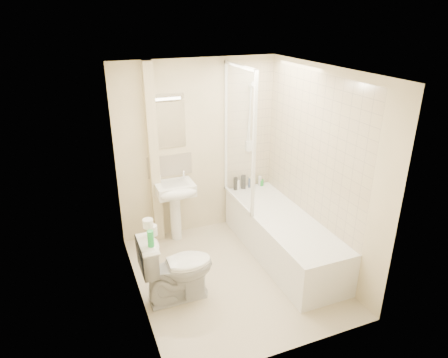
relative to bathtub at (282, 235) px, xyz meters
name	(u,v)px	position (x,y,z in m)	size (l,w,h in m)	color
floor	(233,275)	(-0.75, -0.18, -0.29)	(2.50, 2.50, 0.00)	beige
wall_back	(198,149)	(-0.75, 1.07, 0.91)	(2.20, 0.02, 2.40)	beige
wall_left	(132,201)	(-1.85, -0.18, 0.91)	(0.02, 2.50, 2.40)	beige
wall_right	(320,170)	(0.35, -0.18, 0.91)	(0.02, 2.50, 2.40)	beige
ceiling	(236,71)	(-0.75, -0.18, 2.11)	(2.20, 2.50, 0.02)	white
tile_back	(249,128)	(0.00, 1.06, 1.14)	(0.70, 0.01, 1.75)	beige
tile_right	(312,147)	(0.34, 0.00, 1.14)	(0.01, 2.10, 1.75)	beige
pipe_boxing	(154,157)	(-1.37, 1.01, 0.91)	(0.12, 0.12, 2.40)	beige
splashback	(170,165)	(-1.15, 1.06, 0.74)	(0.60, 0.01, 0.30)	beige
mirror	(168,125)	(-1.15, 1.06, 1.29)	(0.46, 0.01, 0.60)	white
strip_light	(166,97)	(-1.15, 1.04, 1.66)	(0.42, 0.07, 0.07)	silver
bathtub	(282,235)	(0.00, 0.00, 0.00)	(0.70, 2.10, 0.55)	white
shower_screen	(239,138)	(-0.35, 0.62, 1.16)	(0.04, 0.92, 1.80)	white
shower_fixture	(250,120)	(0.00, 1.02, 1.26)	(0.10, 0.16, 0.99)	white
pedestal_sink	(176,196)	(-1.15, 0.84, 0.39)	(0.50, 0.47, 0.96)	white
bottle_black_a	(236,184)	(-0.22, 0.98, 0.36)	(0.06, 0.06, 0.19)	black
bottle_white_a	(238,185)	(-0.19, 0.98, 0.33)	(0.06, 0.06, 0.14)	white
bottle_black_b	(243,182)	(-0.10, 0.98, 0.36)	(0.07, 0.07, 0.20)	black
bottle_blue	(250,183)	(0.00, 0.98, 0.33)	(0.05, 0.05, 0.14)	navy
bottle_cream	(251,182)	(0.02, 0.98, 0.34)	(0.06, 0.06, 0.16)	beige
bottle_white_b	(260,181)	(0.16, 0.98, 0.34)	(0.05, 0.05, 0.15)	silver
bottle_green	(261,183)	(0.19, 0.98, 0.30)	(0.07, 0.07, 0.09)	green
toilet	(177,267)	(-1.47, -0.31, 0.11)	(0.78, 0.44, 0.79)	white
toilet_roll_lower	(153,230)	(-1.68, -0.22, 0.56)	(0.10, 0.10, 0.11)	white
toilet_roll_upper	(148,223)	(-1.73, -0.23, 0.66)	(0.11, 0.11, 0.09)	white
green_bottle	(151,239)	(-1.74, -0.42, 0.59)	(0.06, 0.06, 0.17)	green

